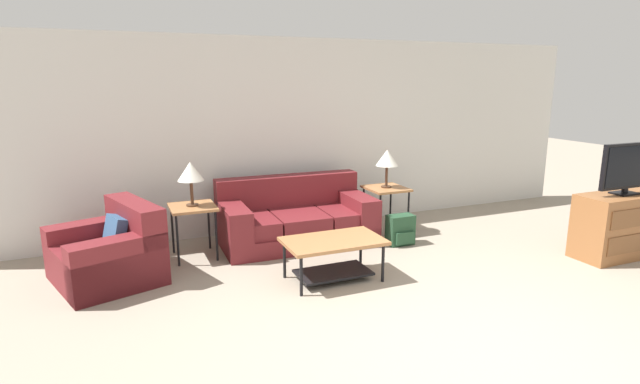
{
  "coord_description": "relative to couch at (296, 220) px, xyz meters",
  "views": [
    {
      "loc": [
        -2.49,
        -2.57,
        2.06
      ],
      "look_at": [
        -0.34,
        2.53,
        0.8
      ],
      "focal_mm": 28.0,
      "sensor_mm": 36.0,
      "label": 1
    }
  ],
  "objects": [
    {
      "name": "ground_plane",
      "position": [
        0.39,
        -3.22,
        -0.29
      ],
      "size": [
        24.0,
        24.0,
        0.0
      ],
      "primitive_type": "plane",
      "color": "gray"
    },
    {
      "name": "wall_back",
      "position": [
        0.39,
        0.68,
        1.01
      ],
      "size": [
        9.1,
        0.06,
        2.6
      ],
      "color": "silver",
      "rests_on": "ground_plane"
    },
    {
      "name": "couch",
      "position": [
        0.0,
        0.0,
        0.0
      ],
      "size": [
        1.93,
        1.03,
        0.82
      ],
      "color": "maroon",
      "rests_on": "ground_plane"
    },
    {
      "name": "armchair",
      "position": [
        -2.21,
        -0.43,
        -0.0
      ],
      "size": [
        1.21,
        1.29,
        0.8
      ],
      "color": "maroon",
      "rests_on": "ground_plane"
    },
    {
      "name": "coffee_table",
      "position": [
        -0.07,
        -1.33,
        0.04
      ],
      "size": [
        1.02,
        0.62,
        0.44
      ],
      "color": "#A87042",
      "rests_on": "ground_plane"
    },
    {
      "name": "side_table_left",
      "position": [
        -1.29,
        -0.06,
        0.27
      ],
      "size": [
        0.51,
        0.54,
        0.62
      ],
      "color": "#A87042",
      "rests_on": "ground_plane"
    },
    {
      "name": "side_table_right",
      "position": [
        1.29,
        -0.06,
        0.27
      ],
      "size": [
        0.51,
        0.54,
        0.62
      ],
      "color": "#A87042",
      "rests_on": "ground_plane"
    },
    {
      "name": "table_lamp_left",
      "position": [
        -1.29,
        -0.06,
        0.73
      ],
      "size": [
        0.3,
        0.3,
        0.51
      ],
      "color": "#472D1E",
      "rests_on": "side_table_left"
    },
    {
      "name": "table_lamp_right",
      "position": [
        1.29,
        -0.06,
        0.73
      ],
      "size": [
        0.3,
        0.3,
        0.51
      ],
      "color": "#472D1E",
      "rests_on": "side_table_right"
    },
    {
      "name": "tv_console",
      "position": [
        3.34,
        -1.98,
        0.09
      ],
      "size": [
        1.11,
        0.49,
        0.75
      ],
      "color": "#935B33",
      "rests_on": "ground_plane"
    },
    {
      "name": "television",
      "position": [
        3.34,
        -1.98,
        0.78
      ],
      "size": [
        0.82,
        0.2,
        0.59
      ],
      "color": "black",
      "rests_on": "tv_console"
    },
    {
      "name": "backpack",
      "position": [
        1.19,
        -0.61,
        -0.11
      ],
      "size": [
        0.34,
        0.27,
        0.38
      ],
      "color": "#23472D",
      "rests_on": "ground_plane"
    }
  ]
}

